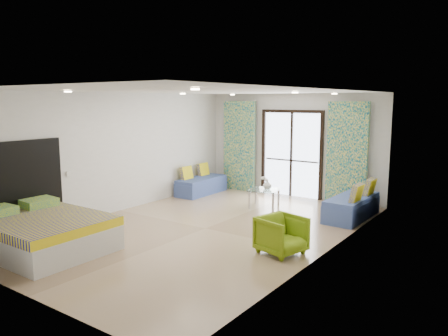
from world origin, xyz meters
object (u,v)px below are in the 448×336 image
Objects in this scene: daybed_left at (201,185)px; armchair at (282,233)px; bed at (43,233)px; coffee_table at (264,191)px; daybed_right at (352,206)px.

armchair is at bearing -37.41° from daybed_left.
bed is 4.03m from armchair.
bed is 1.30× the size of daybed_left.
coffee_table is 1.16× the size of armchair.
bed is 5.04m from coffee_table.
daybed_left reaches higher than coffee_table.
bed is at bearing 137.76° from armchair.
coffee_table reaches higher than armchair.
armchair is (3.38, 2.19, 0.05)m from bed.
daybed_right reaches higher than daybed_left.
bed is 3.01× the size of armchair.
coffee_table is (-2.05, -0.24, 0.12)m from daybed_right.
daybed_left reaches higher than armchair.
armchair is (1.84, -2.61, -0.04)m from coffee_table.
coffee_table is at bearing -172.04° from daybed_right.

